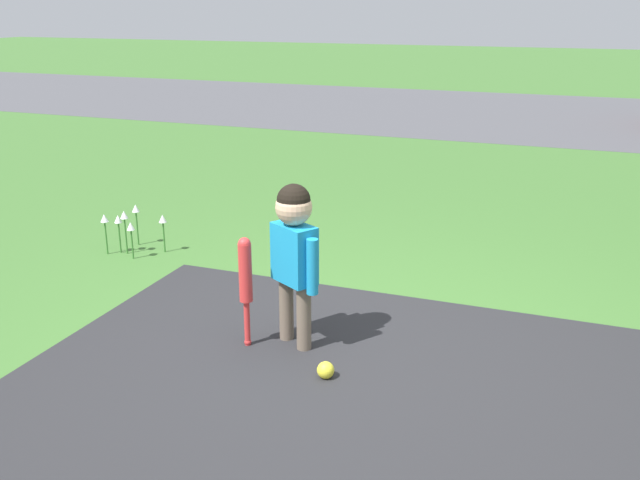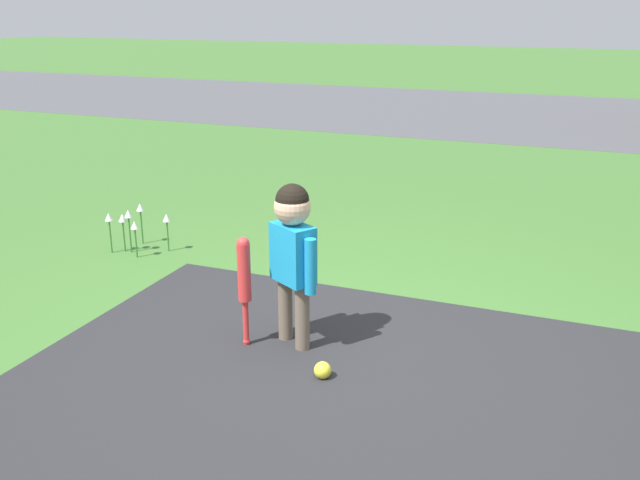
{
  "view_description": "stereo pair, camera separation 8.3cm",
  "coord_description": "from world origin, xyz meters",
  "views": [
    {
      "loc": [
        1.01,
        -3.31,
        1.87
      ],
      "look_at": [
        -0.44,
        0.5,
        0.51
      ],
      "focal_mm": 40.0,
      "sensor_mm": 36.0,
      "label": 1
    },
    {
      "loc": [
        1.09,
        -3.28,
        1.87
      ],
      "look_at": [
        -0.44,
        0.5,
        0.51
      ],
      "focal_mm": 40.0,
      "sensor_mm": 36.0,
      "label": 2
    }
  ],
  "objects": [
    {
      "name": "ground_plane",
      "position": [
        0.0,
        0.0,
        0.0
      ],
      "size": [
        60.0,
        60.0,
        0.0
      ],
      "primitive_type": "plane",
      "color": "#3D6B2D"
    },
    {
      "name": "child",
      "position": [
        -0.44,
        0.1,
        0.61
      ],
      "size": [
        0.34,
        0.25,
        0.95
      ],
      "rotation": [
        0.0,
        0.0,
        -0.53
      ],
      "color": "#6B5B4C",
      "rests_on": "ground"
    },
    {
      "name": "street_strip",
      "position": [
        0.0,
        9.72,
        0.0
      ],
      "size": [
        40.0,
        6.0,
        0.01
      ],
      "color": "#4C4C51",
      "rests_on": "ground"
    },
    {
      "name": "sports_ball",
      "position": [
        -0.14,
        -0.21,
        0.05
      ],
      "size": [
        0.09,
        0.09,
        0.09
      ],
      "color": "yellow",
      "rests_on": "ground"
    },
    {
      "name": "flower_bed",
      "position": [
        -2.25,
        1.1,
        0.27
      ],
      "size": [
        0.45,
        0.35,
        0.35
      ],
      "color": "#38702D",
      "rests_on": "ground"
    },
    {
      "name": "baseball_bat",
      "position": [
        -0.68,
        -0.01,
        0.42
      ],
      "size": [
        0.07,
        0.07,
        0.65
      ],
      "color": "red",
      "rests_on": "ground"
    }
  ]
}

